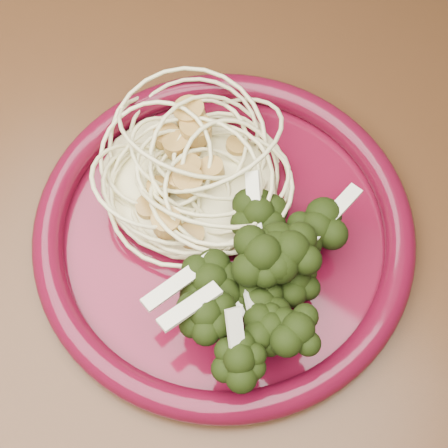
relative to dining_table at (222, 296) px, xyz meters
name	(u,v)px	position (x,y,z in m)	size (l,w,h in m)	color
dining_table	(222,296)	(0.00, 0.00, 0.00)	(1.20, 0.80, 0.75)	#472814
dinner_plate	(224,229)	(-0.01, 0.01, 0.11)	(0.38, 0.38, 0.02)	#54091C
spaghetti_pile	(188,177)	(-0.05, 0.03, 0.12)	(0.15, 0.13, 0.03)	beige
scallop_cluster	(185,151)	(-0.05, 0.03, 0.16)	(0.12, 0.12, 0.04)	#B99146
broccoli_pile	(273,278)	(0.05, -0.01, 0.13)	(0.09, 0.15, 0.05)	black
onion_garnish	(276,261)	(0.05, -0.01, 0.16)	(0.06, 0.10, 0.05)	#E8E8C6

